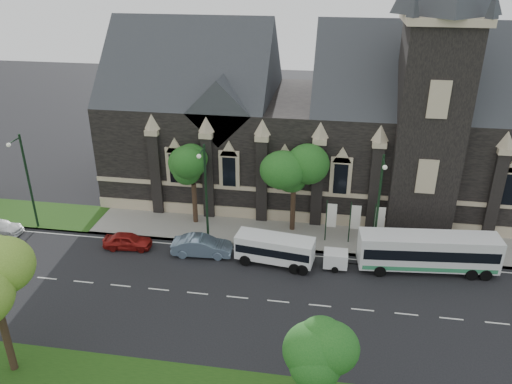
% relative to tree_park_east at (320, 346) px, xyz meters
% --- Properties ---
extents(ground, '(160.00, 160.00, 0.00)m').
position_rel_tree_park_east_xyz_m(ground, '(-6.18, 9.32, -4.62)').
color(ground, black).
rests_on(ground, ground).
extents(sidewalk, '(80.00, 5.00, 0.15)m').
position_rel_tree_park_east_xyz_m(sidewalk, '(-6.18, 18.82, -4.54)').
color(sidewalk, gray).
rests_on(sidewalk, ground).
extents(museum, '(40.00, 17.70, 29.90)m').
position_rel_tree_park_east_xyz_m(museum, '(-1.06, 28.10, 3.55)').
color(museum, black).
rests_on(museum, ground).
extents(tree_park_east, '(3.40, 3.40, 6.28)m').
position_rel_tree_park_east_xyz_m(tree_park_east, '(0.00, 0.00, 0.00)').
color(tree_park_east, black).
rests_on(tree_park_east, ground).
extents(tree_walk_right, '(4.08, 4.08, 7.80)m').
position_rel_tree_park_east_xyz_m(tree_walk_right, '(-2.96, 20.04, 1.20)').
color(tree_walk_right, black).
rests_on(tree_walk_right, ground).
extents(tree_walk_left, '(3.91, 3.91, 7.64)m').
position_rel_tree_park_east_xyz_m(tree_walk_left, '(-11.97, 20.03, 1.12)').
color(tree_walk_left, black).
rests_on(tree_walk_left, ground).
extents(street_lamp_near, '(0.36, 1.88, 9.00)m').
position_rel_tree_park_east_xyz_m(street_lamp_near, '(3.82, 16.42, 0.49)').
color(street_lamp_near, black).
rests_on(street_lamp_near, ground).
extents(street_lamp_mid, '(0.36, 1.88, 9.00)m').
position_rel_tree_park_east_xyz_m(street_lamp_mid, '(-10.18, 16.42, 0.49)').
color(street_lamp_mid, black).
rests_on(street_lamp_mid, ground).
extents(street_lamp_far, '(0.36, 1.88, 9.00)m').
position_rel_tree_park_east_xyz_m(street_lamp_far, '(-26.18, 16.42, 0.49)').
color(street_lamp_far, black).
rests_on(street_lamp_far, ground).
extents(banner_flag_left, '(0.90, 0.10, 4.00)m').
position_rel_tree_park_east_xyz_m(banner_flag_left, '(0.11, 18.32, -2.24)').
color(banner_flag_left, black).
rests_on(banner_flag_left, ground).
extents(banner_flag_center, '(0.90, 0.10, 4.00)m').
position_rel_tree_park_east_xyz_m(banner_flag_center, '(2.11, 18.32, -2.24)').
color(banner_flag_center, black).
rests_on(banner_flag_center, ground).
extents(banner_flag_right, '(0.90, 0.10, 4.00)m').
position_rel_tree_park_east_xyz_m(banner_flag_right, '(4.11, 18.32, -2.24)').
color(banner_flag_right, black).
rests_on(banner_flag_right, ground).
extents(tour_coach, '(10.84, 3.34, 3.11)m').
position_rel_tree_park_east_xyz_m(tour_coach, '(7.86, 15.18, -2.91)').
color(tour_coach, silver).
rests_on(tour_coach, ground).
extents(shuttle_bus, '(6.44, 2.96, 2.41)m').
position_rel_tree_park_east_xyz_m(shuttle_bus, '(-4.04, 14.24, -3.22)').
color(shuttle_bus, white).
rests_on(shuttle_bus, ground).
extents(box_trailer, '(2.73, 1.60, 1.46)m').
position_rel_tree_park_east_xyz_m(box_trailer, '(0.78, 14.36, -3.79)').
color(box_trailer, white).
rests_on(box_trailer, ground).
extents(sedan, '(5.09, 2.09, 1.64)m').
position_rel_tree_park_east_xyz_m(sedan, '(-10.18, 14.57, -3.80)').
color(sedan, slate).
rests_on(sedan, ground).
extents(car_far_red, '(4.21, 2.00, 1.39)m').
position_rel_tree_park_east_xyz_m(car_far_red, '(-16.67, 14.60, -3.92)').
color(car_far_red, maroon).
rests_on(car_far_red, ground).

